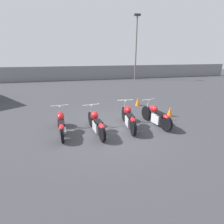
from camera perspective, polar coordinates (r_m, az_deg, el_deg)
The scene contains 9 objects.
ground_plane at distance 7.32m, azimuth 0.60°, elevation -5.61°, with size 60.00×60.00×0.00m, color #38383D.
fence_back at distance 21.71m, azimuth -9.43°, elevation 12.43°, with size 40.00×0.04×1.64m.
light_pole_left at distance 21.81m, azimuth 7.92°, elevation 21.61°, with size 0.70×0.35×7.20m.
motorcycle_slot_0 at distance 7.03m, azimuth -16.25°, elevation -3.58°, with size 0.73×2.10×0.98m.
motorcycle_slot_1 at distance 6.84m, azimuth -5.16°, elevation -3.59°, with size 0.70×2.15×0.99m.
motorcycle_slot_2 at distance 7.34m, azimuth 5.42°, elevation -1.76°, with size 0.69×2.20×1.04m.
motorcycle_slot_3 at distance 7.80m, azimuth 14.24°, elevation -1.20°, with size 0.68×2.03×1.03m.
traffic_cone_near at distance 9.21m, azimuth 18.37°, elevation 0.14°, with size 0.27×0.27×0.48m.
traffic_cone_far at distance 10.69m, azimuth 8.44°, elevation 3.43°, with size 0.29×0.29×0.51m.
Camera 1 is at (-1.65, -6.48, 2.97)m, focal length 28.00 mm.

